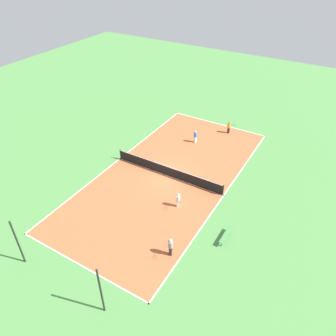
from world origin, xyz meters
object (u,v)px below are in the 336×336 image
(player_near_blue, at_px, (195,136))
(tennis_ball_right_alley, at_px, (190,121))
(fence_post_back_right, at_px, (18,243))
(player_center_orange, at_px, (229,127))
(bench, at_px, (226,235))
(tennis_ball_near_net, at_px, (184,169))
(tennis_ball_midcourt, at_px, (237,156))
(tennis_net, at_px, (168,171))
(player_near_white, at_px, (178,199))
(fence_post_back_left, at_px, (101,291))
(player_baseline_gray, at_px, (170,246))
(tennis_ball_left_sideline, at_px, (171,131))

(player_near_blue, height_order, tennis_ball_right_alley, player_near_blue)
(player_near_blue, distance_m, fence_post_back_right, 20.52)
(player_center_orange, relative_size, tennis_ball_right_alley, 20.16)
(bench, distance_m, fence_post_back_right, 14.49)
(player_near_blue, xyz_separation_m, fence_post_back_right, (3.02, 20.26, 1.16))
(tennis_ball_right_alley, height_order, tennis_ball_near_net, same)
(tennis_ball_right_alley, bearing_deg, tennis_ball_near_net, 113.75)
(tennis_ball_right_alley, relative_size, fence_post_back_right, 0.02)
(tennis_ball_midcourt, relative_size, fence_post_back_right, 0.02)
(fence_post_back_right, bearing_deg, player_near_blue, -98.47)
(fence_post_back_right, bearing_deg, tennis_net, -104.66)
(player_center_orange, height_order, player_near_white, player_near_white)
(player_near_blue, bearing_deg, tennis_ball_near_net, 121.49)
(tennis_ball_near_net, relative_size, fence_post_back_left, 0.02)
(player_baseline_gray, bearing_deg, player_near_blue, 169.82)
(player_near_white, bearing_deg, bench, 48.49)
(player_near_white, relative_size, tennis_ball_near_net, 20.93)
(player_center_orange, bearing_deg, player_near_blue, -150.31)
(player_near_white, bearing_deg, player_baseline_gray, -3.33)
(player_center_orange, height_order, tennis_ball_midcourt, player_center_orange)
(tennis_ball_near_net, distance_m, fence_post_back_right, 15.92)
(tennis_net, xyz_separation_m, tennis_ball_midcourt, (-4.41, -6.49, -0.52))
(fence_post_back_left, bearing_deg, player_near_blue, -78.60)
(fence_post_back_right, bearing_deg, tennis_ball_left_sideline, -88.61)
(tennis_net, relative_size, tennis_ball_midcourt, 164.19)
(tennis_net, xyz_separation_m, fence_post_back_right, (3.55, 13.57, 1.37))
(player_near_blue, bearing_deg, tennis_ball_left_sideline, 3.88)
(player_near_blue, height_order, fence_post_back_left, fence_post_back_left)
(player_center_orange, height_order, player_baseline_gray, player_baseline_gray)
(tennis_ball_left_sideline, bearing_deg, tennis_net, 118.48)
(tennis_ball_midcourt, bearing_deg, tennis_ball_near_net, 53.49)
(tennis_net, xyz_separation_m, player_baseline_gray, (-4.88, 7.91, 0.35))
(tennis_net, xyz_separation_m, bench, (-7.67, 4.53, -0.19))
(tennis_ball_midcourt, xyz_separation_m, tennis_ball_left_sideline, (8.47, -1.00, 0.00))
(tennis_net, relative_size, player_near_white, 7.85)
(player_near_white, distance_m, tennis_ball_near_net, 5.35)
(player_center_orange, distance_m, player_near_white, 13.72)
(player_near_blue, distance_m, player_near_white, 10.51)
(player_near_white, bearing_deg, player_center_orange, 157.86)
(fence_post_back_left, distance_m, fence_post_back_right, 7.10)
(bench, height_order, player_center_orange, player_center_orange)
(tennis_net, relative_size, fence_post_back_right, 2.86)
(player_near_blue, bearing_deg, player_center_orange, -105.57)
(player_baseline_gray, relative_size, tennis_ball_midcourt, 23.43)
(tennis_ball_near_net, xyz_separation_m, fence_post_back_right, (4.36, 15.20, 1.89))
(tennis_net, height_order, tennis_ball_near_net, tennis_net)
(player_center_orange, xyz_separation_m, fence_post_back_left, (-1.73, 24.00, 1.16))
(fence_post_back_right, bearing_deg, fence_post_back_left, 180.00)
(player_near_blue, relative_size, tennis_ball_right_alley, 20.34)
(player_center_orange, xyz_separation_m, tennis_ball_midcourt, (-2.59, 3.94, -0.74))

